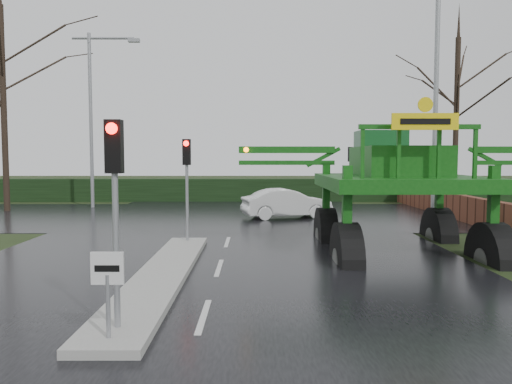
{
  "coord_description": "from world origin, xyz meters",
  "views": [
    {
      "loc": [
        0.93,
        -8.96,
        2.93
      ],
      "look_at": [
        0.98,
        4.36,
        2.0
      ],
      "focal_mm": 35.0,
      "sensor_mm": 36.0,
      "label": 1
    }
  ],
  "objects_px": {
    "traffic_signal_far": "(350,163)",
    "street_light_left_far": "(96,104)",
    "traffic_signal_mid": "(187,168)",
    "white_sedan": "(287,218)",
    "street_light_right": "(429,84)",
    "crop_sprayer": "(346,166)",
    "traffic_signal_near": "(115,179)",
    "keep_left_sign": "(108,281)"
  },
  "relations": [
    {
      "from": "traffic_signal_far",
      "to": "street_light_left_far",
      "type": "bearing_deg",
      "value": 0.03
    },
    {
      "from": "traffic_signal_mid",
      "to": "white_sedan",
      "type": "xyz_separation_m",
      "value": [
        3.79,
        7.34,
        -2.59
      ]
    },
    {
      "from": "traffic_signal_far",
      "to": "street_light_left_far",
      "type": "distance_m",
      "value": 15.08
    },
    {
      "from": "street_light_right",
      "to": "white_sedan",
      "type": "bearing_deg",
      "value": 153.6
    },
    {
      "from": "street_light_right",
      "to": "crop_sprayer",
      "type": "height_order",
      "value": "street_light_right"
    },
    {
      "from": "traffic_signal_far",
      "to": "crop_sprayer",
      "type": "bearing_deg",
      "value": 78.68
    },
    {
      "from": "crop_sprayer",
      "to": "white_sedan",
      "type": "bearing_deg",
      "value": 95.92
    },
    {
      "from": "street_light_right",
      "to": "traffic_signal_far",
      "type": "bearing_deg",
      "value": 101.95
    },
    {
      "from": "traffic_signal_near",
      "to": "traffic_signal_far",
      "type": "height_order",
      "value": "same"
    },
    {
      "from": "street_light_right",
      "to": "white_sedan",
      "type": "distance_m",
      "value": 8.74
    },
    {
      "from": "traffic_signal_near",
      "to": "traffic_signal_mid",
      "type": "height_order",
      "value": "same"
    },
    {
      "from": "keep_left_sign",
      "to": "crop_sprayer",
      "type": "height_order",
      "value": "crop_sprayer"
    },
    {
      "from": "traffic_signal_near",
      "to": "street_light_left_far",
      "type": "distance_m",
      "value": 22.37
    },
    {
      "from": "keep_left_sign",
      "to": "traffic_signal_near",
      "type": "distance_m",
      "value": 1.61
    },
    {
      "from": "crop_sprayer",
      "to": "keep_left_sign",
      "type": "bearing_deg",
      "value": -126.28
    },
    {
      "from": "traffic_signal_far",
      "to": "crop_sprayer",
      "type": "distance_m",
      "value": 15.28
    },
    {
      "from": "keep_left_sign",
      "to": "street_light_left_far",
      "type": "distance_m",
      "value": 23.11
    },
    {
      "from": "traffic_signal_mid",
      "to": "street_light_right",
      "type": "distance_m",
      "value": 11.05
    },
    {
      "from": "street_light_right",
      "to": "street_light_left_far",
      "type": "xyz_separation_m",
      "value": [
        -16.39,
        8.0,
        0.0
      ]
    },
    {
      "from": "keep_left_sign",
      "to": "crop_sprayer",
      "type": "relative_size",
      "value": 0.13
    },
    {
      "from": "traffic_signal_near",
      "to": "traffic_signal_far",
      "type": "bearing_deg",
      "value": 69.64
    },
    {
      "from": "keep_left_sign",
      "to": "traffic_signal_mid",
      "type": "bearing_deg",
      "value": 90.0
    },
    {
      "from": "keep_left_sign",
      "to": "traffic_signal_far",
      "type": "distance_m",
      "value": 22.93
    },
    {
      "from": "keep_left_sign",
      "to": "traffic_signal_near",
      "type": "bearing_deg",
      "value": 90.0
    },
    {
      "from": "traffic_signal_near",
      "to": "crop_sprayer",
      "type": "relative_size",
      "value": 0.35
    },
    {
      "from": "keep_left_sign",
      "to": "crop_sprayer",
      "type": "distance_m",
      "value": 8.27
    },
    {
      "from": "traffic_signal_near",
      "to": "traffic_signal_far",
      "type": "xyz_separation_m",
      "value": [
        7.8,
        21.02,
        0.0
      ]
    },
    {
      "from": "street_light_right",
      "to": "traffic_signal_near",
      "type": "bearing_deg",
      "value": -126.13
    },
    {
      "from": "street_light_right",
      "to": "street_light_left_far",
      "type": "relative_size",
      "value": 1.0
    },
    {
      "from": "traffic_signal_mid",
      "to": "keep_left_sign",
      "type": "bearing_deg",
      "value": -90.0
    },
    {
      "from": "traffic_signal_mid",
      "to": "traffic_signal_near",
      "type": "bearing_deg",
      "value": -90.0
    },
    {
      "from": "traffic_signal_far",
      "to": "crop_sprayer",
      "type": "xyz_separation_m",
      "value": [
        -3.0,
        -14.98,
        0.09
      ]
    },
    {
      "from": "keep_left_sign",
      "to": "traffic_signal_near",
      "type": "relative_size",
      "value": 0.38
    },
    {
      "from": "keep_left_sign",
      "to": "traffic_signal_near",
      "type": "height_order",
      "value": "traffic_signal_near"
    },
    {
      "from": "street_light_left_far",
      "to": "white_sedan",
      "type": "height_order",
      "value": "street_light_left_far"
    },
    {
      "from": "keep_left_sign",
      "to": "street_light_right",
      "type": "bearing_deg",
      "value": 54.88
    },
    {
      "from": "traffic_signal_mid",
      "to": "street_light_right",
      "type": "height_order",
      "value": "street_light_right"
    },
    {
      "from": "street_light_left_far",
      "to": "white_sedan",
      "type": "relative_size",
      "value": 2.35
    },
    {
      "from": "traffic_signal_far",
      "to": "white_sedan",
      "type": "distance_m",
      "value": 7.04
    },
    {
      "from": "traffic_signal_mid",
      "to": "traffic_signal_far",
      "type": "bearing_deg",
      "value": 58.07
    },
    {
      "from": "keep_left_sign",
      "to": "street_light_left_far",
      "type": "relative_size",
      "value": 0.14
    },
    {
      "from": "traffic_signal_near",
      "to": "street_light_right",
      "type": "relative_size",
      "value": 0.35
    }
  ]
}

